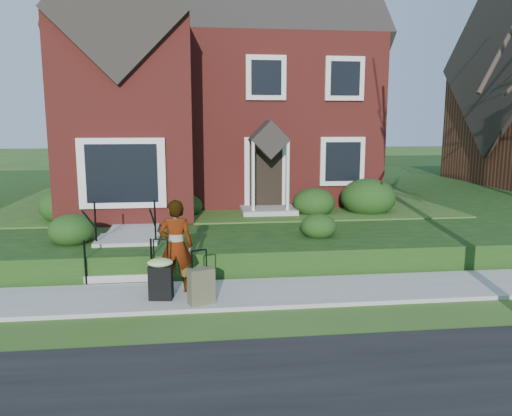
{
  "coord_description": "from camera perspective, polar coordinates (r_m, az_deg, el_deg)",
  "views": [
    {
      "loc": [
        -0.92,
        -9.1,
        3.26
      ],
      "look_at": [
        0.42,
        2.0,
        1.36
      ],
      "focal_mm": 35.0,
      "sensor_mm": 36.0,
      "label": 1
    }
  ],
  "objects": [
    {
      "name": "sidewalk",
      "position": [
        9.7,
        -1.08,
        -9.76
      ],
      "size": [
        60.0,
        1.6,
        0.08
      ],
      "primitive_type": "cube",
      "color": "#9E9B93",
      "rests_on": "ground"
    },
    {
      "name": "suitcase_black",
      "position": [
        9.32,
        -10.85,
        -7.67
      ],
      "size": [
        0.52,
        0.44,
        1.12
      ],
      "rotation": [
        0.0,
        0.0,
        -0.14
      ],
      "color": "black",
      "rests_on": "sidewalk"
    },
    {
      "name": "front_steps",
      "position": [
        11.41,
        -14.7,
        -4.82
      ],
      "size": [
        1.4,
        2.02,
        1.5
      ],
      "color": "#9E9B93",
      "rests_on": "ground"
    },
    {
      "name": "suitcase_olive",
      "position": [
        9.04,
        -6.28,
        -8.84
      ],
      "size": [
        0.51,
        0.39,
        0.98
      ],
      "rotation": [
        0.0,
        0.0,
        0.35
      ],
      "color": "brown",
      "rests_on": "sidewalk"
    },
    {
      "name": "ground",
      "position": [
        9.71,
        -1.08,
        -9.98
      ],
      "size": [
        120.0,
        120.0,
        0.0
      ],
      "primitive_type": "plane",
      "color": "#2D5119",
      "rests_on": "ground"
    },
    {
      "name": "foundation_shrubs",
      "position": [
        14.14,
        -1.83,
        0.81
      ],
      "size": [
        10.3,
        4.31,
        1.15
      ],
      "color": "black",
      "rests_on": "terrace"
    },
    {
      "name": "terrace",
      "position": [
        20.81,
        6.86,
        1.39
      ],
      "size": [
        44.0,
        20.0,
        0.6
      ],
      "primitive_type": "cube",
      "color": "#14370F",
      "rests_on": "ground"
    },
    {
      "name": "woman",
      "position": [
        9.6,
        -9.14,
        -4.3
      ],
      "size": [
        0.66,
        0.45,
        1.78
      ],
      "primitive_type": "imported",
      "rotation": [
        0.0,
        0.0,
        3.11
      ],
      "color": "#999999",
      "rests_on": "sidewalk"
    },
    {
      "name": "walkway",
      "position": [
        14.44,
        -13.06,
        -1.12
      ],
      "size": [
        1.2,
        6.0,
        0.06
      ],
      "primitive_type": "cube",
      "color": "#9E9B93",
      "rests_on": "terrace"
    },
    {
      "name": "main_house",
      "position": [
        18.83,
        -4.87,
        15.71
      ],
      "size": [
        10.4,
        10.2,
        9.4
      ],
      "color": "maroon",
      "rests_on": "terrace"
    }
  ]
}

